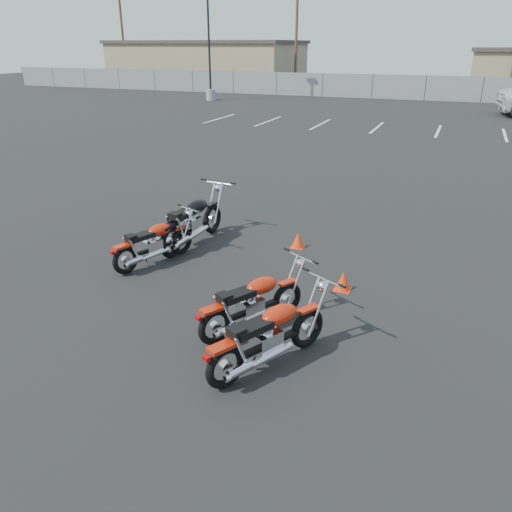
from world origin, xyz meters
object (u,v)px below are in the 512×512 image
at_px(motorcycle_third_red, 269,336).
at_px(motorcycle_rear_red, 253,303).
at_px(motorcycle_front_red, 154,243).
at_px(motorcycle_second_black, 193,221).

relative_size(motorcycle_third_red, motorcycle_rear_red, 1.06).
bearing_deg(motorcycle_front_red, motorcycle_third_red, -35.34).
distance_m(motorcycle_second_black, motorcycle_rear_red, 3.70).
xyz_separation_m(motorcycle_third_red, motorcycle_rear_red, (-0.56, 0.79, -0.02)).
distance_m(motorcycle_third_red, motorcycle_rear_red, 0.96).
bearing_deg(motorcycle_front_red, motorcycle_rear_red, -29.46).
bearing_deg(motorcycle_second_black, motorcycle_front_red, -99.65).
relative_size(motorcycle_front_red, motorcycle_rear_red, 1.01).
relative_size(motorcycle_front_red, motorcycle_second_black, 0.81).
height_order(motorcycle_front_red, motorcycle_third_red, motorcycle_third_red).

